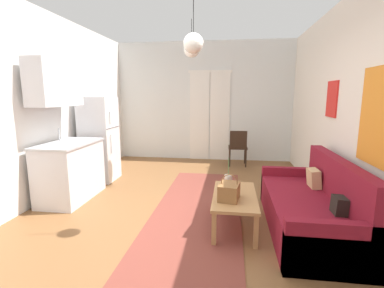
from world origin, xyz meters
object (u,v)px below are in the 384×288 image
couch (313,209)px  bamboo_vase (228,182)px  pendant_lamp_far (192,49)px  coffee_table (235,199)px  handbag (229,191)px  refrigerator (99,139)px  pendant_lamp_near (193,43)px  accent_chair (238,146)px

couch → bamboo_vase: bearing=170.9°
bamboo_vase → pendant_lamp_far: pendant_lamp_far is taller
couch → coffee_table: 0.94m
handbag → refrigerator: refrigerator is taller
coffee_table → handbag: (-0.07, -0.16, 0.15)m
pendant_lamp_far → couch: bearing=-44.5°
coffee_table → pendant_lamp_near: bearing=-168.5°
bamboo_vase → pendant_lamp_near: size_ratio=0.50×
couch → pendant_lamp_near: bearing=-175.0°
handbag → accent_chair: accent_chair is taller
couch → accent_chair: size_ratio=2.35×
couch → refrigerator: 3.83m
pendant_lamp_near → accent_chair: bearing=79.1°
couch → coffee_table: size_ratio=1.85×
pendant_lamp_near → handbag: bearing=-8.2°
coffee_table → pendant_lamp_far: bearing=114.5°
couch → coffee_table: (-0.93, -0.02, 0.09)m
coffee_table → pendant_lamp_near: (-0.50, -0.10, 1.81)m
bamboo_vase → accent_chair: (0.19, 2.82, -0.04)m
bamboo_vase → refrigerator: size_ratio=0.26×
coffee_table → pendant_lamp_far: 2.76m
accent_chair → coffee_table: bearing=86.6°
couch → pendant_lamp_far: (-1.71, 1.68, 2.12)m
pendant_lamp_far → pendant_lamp_near: bearing=-81.3°
coffee_table → handbag: size_ratio=3.17×
accent_chair → pendant_lamp_far: (-0.88, -1.31, 1.92)m
couch → refrigerator: bearing=155.4°
bamboo_vase → couch: bearing=-9.1°
refrigerator → accent_chair: (2.62, 1.41, -0.32)m
coffee_table → bamboo_vase: size_ratio=2.54×
bamboo_vase → accent_chair: 2.83m
coffee_table → pendant_lamp_near: pendant_lamp_near is taller
refrigerator → pendant_lamp_near: (2.02, -1.70, 1.38)m
handbag → pendant_lamp_far: bearing=110.8°
handbag → pendant_lamp_near: (-0.43, 0.06, 1.66)m
coffee_table → refrigerator: (-2.52, 1.60, 0.43)m
handbag → couch: bearing=10.6°
handbag → refrigerator: bearing=144.2°
bamboo_vase → coffee_table: bearing=-65.8°
pendant_lamp_far → accent_chair: bearing=56.2°
couch → pendant_lamp_far: bearing=135.5°
couch → pendant_lamp_far: pendant_lamp_far is taller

